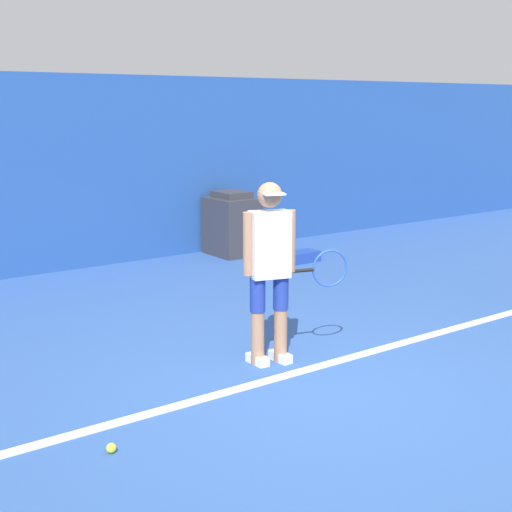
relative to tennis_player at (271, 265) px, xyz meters
name	(u,v)px	position (x,y,z in m)	size (l,w,h in m)	color
ground_plane	(323,389)	(-0.03, -0.75, -0.90)	(24.00, 24.00, 0.00)	#2D5193
back_wall	(66,174)	(-0.03, 4.64, 0.45)	(24.00, 0.10, 2.70)	#234C99
court_baseline	(293,374)	(-0.03, -0.35, -0.90)	(21.60, 0.10, 0.01)	white
tennis_player	(271,265)	(0.00, 0.00, 0.00)	(0.97, 0.38, 1.63)	#A37556
tennis_ball	(111,448)	(-1.90, -0.74, -0.87)	(0.07, 0.07, 0.07)	#D1E533
covered_chair	(232,225)	(2.39, 4.15, -0.44)	(0.64, 0.78, 0.98)	#333338
equipment_bag	(299,257)	(2.87, 3.09, -0.83)	(0.60, 0.30, 0.16)	#1E3D99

